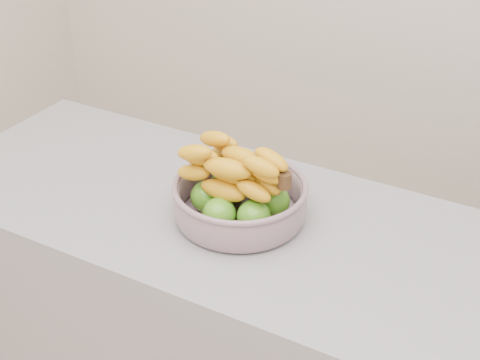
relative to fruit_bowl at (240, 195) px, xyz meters
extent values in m
cylinder|color=#8B96A7|center=(0.00, 0.00, -0.05)|extent=(0.26, 0.26, 0.01)
torus|color=#8B96A7|center=(0.00, 0.00, 0.02)|extent=(0.31, 0.31, 0.01)
sphere|color=#408817|center=(-0.01, -0.07, -0.01)|extent=(0.08, 0.08, 0.08)
sphere|color=#408817|center=(0.06, -0.05, -0.01)|extent=(0.08, 0.08, 0.08)
sphere|color=#408817|center=(0.07, 0.03, -0.01)|extent=(0.08, 0.08, 0.08)
sphere|color=#408817|center=(0.01, 0.08, -0.01)|extent=(0.08, 0.08, 0.08)
sphere|color=#408817|center=(-0.06, 0.05, -0.01)|extent=(0.08, 0.08, 0.08)
sphere|color=#408817|center=(-0.07, -0.03, -0.01)|extent=(0.08, 0.08, 0.08)
ellipsoid|color=#F4A614|center=(-0.02, -0.05, 0.03)|extent=(0.20, 0.05, 0.05)
ellipsoid|color=#F4A614|center=(-0.01, 0.00, 0.03)|extent=(0.20, 0.07, 0.05)
ellipsoid|color=#F4A614|center=(0.00, 0.05, 0.03)|extent=(0.20, 0.09, 0.05)
ellipsoid|color=#F4A614|center=(0.00, -0.03, 0.07)|extent=(0.20, 0.06, 0.05)
ellipsoid|color=#F4A614|center=(0.00, 0.03, 0.07)|extent=(0.20, 0.11, 0.05)
ellipsoid|color=#F4A614|center=(0.01, 0.00, 0.10)|extent=(0.20, 0.07, 0.05)
ellipsoid|color=#F4A614|center=(0.00, -0.05, 0.10)|extent=(0.20, 0.07, 0.05)
cylinder|color=#3E2713|center=(0.12, -0.02, 0.08)|extent=(0.03, 0.03, 0.03)
camera|label=1|loc=(0.61, -1.11, 0.82)|focal=50.00mm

